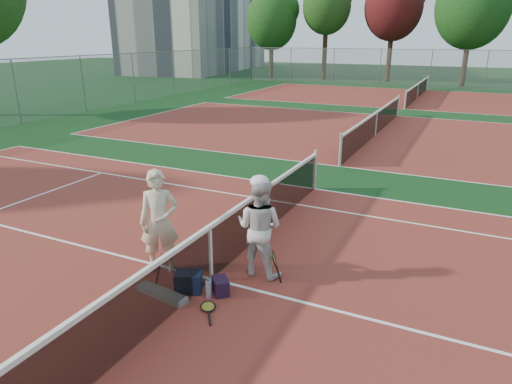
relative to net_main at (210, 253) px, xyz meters
The scene contains 22 objects.
ground 0.51m from the net_main, ahead, with size 130.00×130.00×0.00m, color #0E3313.
court_main 0.51m from the net_main, ahead, with size 23.77×10.97×0.01m, color maroon.
court_far_a 13.51m from the net_main, 90.00° to the left, with size 23.77×10.97×0.01m, color maroon.
court_far_b 27.00m from the net_main, 90.00° to the left, with size 23.77×10.97×0.01m, color maroon.
net_main is the anchor object (origin of this frame).
net_far_a 13.50m from the net_main, 90.00° to the left, with size 0.10×10.98×1.02m, color black, non-canonical shape.
net_far_b 27.00m from the net_main, 90.00° to the left, with size 0.10×10.98×1.02m, color black, non-canonical shape.
fence_back 34.01m from the net_main, 90.00° to the left, with size 32.00×0.06×3.00m, color slate, non-canonical shape.
apartment_block 52.62m from the net_main, 122.47° to the left, with size 10.00×22.00×15.00m, color beige.
player_a 1.07m from the net_main, behind, with size 0.68×0.45×1.86m, color beige.
player_b 0.94m from the net_main, 41.23° to the left, with size 0.85×0.66×1.75m, color silver.
racket_red 0.87m from the net_main, 139.80° to the right, with size 0.17×0.27×0.59m, color maroon, non-canonical shape.
racket_black_held 1.10m from the net_main, 19.99° to the left, with size 0.19×0.27×0.59m, color black, non-canonical shape.
racket_spare 1.02m from the net_main, 62.39° to the right, with size 0.60×0.27×0.05m, color black, non-canonical shape.
sports_bag_navy 0.62m from the net_main, 104.83° to the right, with size 0.43×0.30×0.34m, color black.
sports_bag_purple 0.62m from the net_main, 41.00° to the right, with size 0.33×0.23×0.27m, color black.
net_cover_canvas 1.04m from the net_main, 117.37° to the right, with size 0.96×0.22×0.10m, color #5E5955.
water_bottle 0.70m from the net_main, 63.19° to the right, with size 0.09×0.09×0.30m, color #C9DFFF.
tree_back_0 40.27m from the net_main, 112.44° to the left, with size 4.86×4.86×8.26m.
tree_back_1 39.51m from the net_main, 104.91° to the left, with size 4.44×4.44×9.18m.
tree_back_maroon 39.12m from the net_main, 96.11° to the left, with size 5.09×5.09×9.38m.
tree_back_3 37.08m from the net_main, 86.32° to the left, with size 5.77×5.77×9.56m.
Camera 1 is at (3.73, -5.97, 4.00)m, focal length 32.00 mm.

